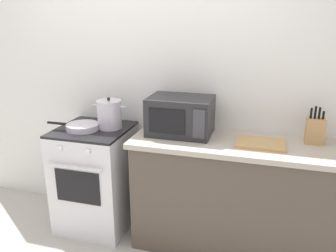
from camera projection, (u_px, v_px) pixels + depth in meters
name	position (u px, v px, depth m)	size (l,w,h in m)	color
back_wall	(178.00, 86.00, 2.94)	(4.40, 0.10, 2.50)	silver
lower_cabinet_right	(239.00, 198.00, 2.71)	(1.64, 0.56, 0.88)	#4C4238
countertop_right	(243.00, 144.00, 2.57)	(1.70, 0.60, 0.04)	#ADA393
stove	(96.00, 178.00, 3.01)	(0.60, 0.64, 0.92)	silver
stock_pot	(109.00, 114.00, 2.85)	(0.29, 0.21, 0.27)	silver
frying_pan	(82.00, 127.00, 2.83)	(0.47, 0.27, 0.05)	silver
microwave	(180.00, 116.00, 2.70)	(0.50, 0.37, 0.30)	#232326
cutting_board	(260.00, 143.00, 2.51)	(0.36, 0.26, 0.02)	tan
knife_block	(315.00, 130.00, 2.51)	(0.13, 0.10, 0.28)	tan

